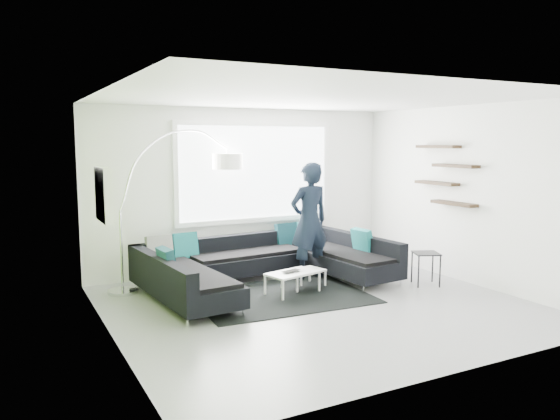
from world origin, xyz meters
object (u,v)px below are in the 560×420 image
object	(u,v)px
side_table	(426,269)
person	(309,221)
coffee_table	(298,280)
arc_lamp	(120,212)
sectional_sofa	(269,265)
laptop	(293,272)

from	to	relation	value
side_table	person	world-z (taller)	person
coffee_table	side_table	bearing A→B (deg)	-31.72
arc_lamp	person	bearing A→B (deg)	-22.02
coffee_table	person	distance (m)	1.11
arc_lamp	person	distance (m)	2.96
arc_lamp	side_table	distance (m)	4.74
sectional_sofa	person	world-z (taller)	person
sectional_sofa	side_table	distance (m)	2.46
side_table	person	distance (m)	1.98
laptop	arc_lamp	bearing A→B (deg)	133.85
arc_lamp	person	xyz separation A→B (m)	(2.91, -0.50, -0.26)
coffee_table	laptop	world-z (taller)	laptop
side_table	laptop	distance (m)	2.16
sectional_sofa	coffee_table	distance (m)	0.53
person	laptop	bearing A→B (deg)	43.13
sectional_sofa	person	size ratio (longest dim) A/B	2.02
coffee_table	person	world-z (taller)	person
arc_lamp	laptop	xyz separation A→B (m)	(2.21, -1.23, -0.88)
sectional_sofa	laptop	xyz separation A→B (m)	(0.14, -0.52, -0.01)
side_table	laptop	world-z (taller)	side_table
side_table	person	size ratio (longest dim) A/B	0.27
person	laptop	distance (m)	1.18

